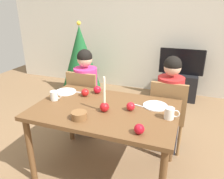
% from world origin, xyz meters
% --- Properties ---
extents(ground_plane, '(7.68, 7.68, 0.00)m').
position_xyz_m(ground_plane, '(0.00, 0.00, 0.00)').
color(ground_plane, brown).
extents(back_wall, '(6.40, 0.10, 2.60)m').
position_xyz_m(back_wall, '(0.00, 2.60, 1.30)').
color(back_wall, beige).
rests_on(back_wall, ground).
extents(dining_table, '(1.40, 0.90, 0.75)m').
position_xyz_m(dining_table, '(0.00, 0.00, 0.67)').
color(dining_table, brown).
rests_on(dining_table, ground).
extents(chair_left, '(0.40, 0.40, 0.90)m').
position_xyz_m(chair_left, '(-0.53, 0.61, 0.51)').
color(chair_left, olive).
rests_on(chair_left, ground).
extents(chair_right, '(0.40, 0.40, 0.90)m').
position_xyz_m(chair_right, '(0.55, 0.61, 0.51)').
color(chair_right, olive).
rests_on(chair_right, ground).
extents(person_left_child, '(0.30, 0.30, 1.17)m').
position_xyz_m(person_left_child, '(-0.53, 0.64, 0.57)').
color(person_left_child, '#33384C').
rests_on(person_left_child, ground).
extents(person_right_child, '(0.30, 0.30, 1.17)m').
position_xyz_m(person_right_child, '(0.55, 0.64, 0.57)').
color(person_right_child, '#33384C').
rests_on(person_right_child, ground).
extents(tv_stand, '(0.64, 0.40, 0.48)m').
position_xyz_m(tv_stand, '(0.57, 2.30, 0.24)').
color(tv_stand, black).
rests_on(tv_stand, ground).
extents(tv, '(0.79, 0.05, 0.46)m').
position_xyz_m(tv, '(0.57, 2.30, 0.71)').
color(tv, black).
rests_on(tv, tv_stand).
extents(christmas_tree, '(0.74, 0.74, 1.40)m').
position_xyz_m(christmas_tree, '(-1.29, 1.94, 0.73)').
color(christmas_tree, brown).
rests_on(christmas_tree, ground).
extents(candle_centerpiece, '(0.09, 0.09, 0.34)m').
position_xyz_m(candle_centerpiece, '(0.02, -0.07, 0.82)').
color(candle_centerpiece, red).
rests_on(candle_centerpiece, dining_table).
extents(plate_left, '(0.24, 0.24, 0.01)m').
position_xyz_m(plate_left, '(-0.58, 0.22, 0.76)').
color(plate_left, silver).
rests_on(plate_left, dining_table).
extents(plate_right, '(0.24, 0.24, 0.01)m').
position_xyz_m(plate_right, '(0.46, 0.21, 0.76)').
color(plate_right, silver).
rests_on(plate_right, dining_table).
extents(mug_left, '(0.13, 0.08, 0.10)m').
position_xyz_m(mug_left, '(-0.57, -0.01, 0.80)').
color(mug_left, silver).
rests_on(mug_left, dining_table).
extents(mug_right, '(0.13, 0.09, 0.10)m').
position_xyz_m(mug_right, '(0.62, -0.00, 0.80)').
color(mug_right, silver).
rests_on(mug_right, dining_table).
extents(fork_left, '(0.18, 0.03, 0.01)m').
position_xyz_m(fork_left, '(-0.42, 0.26, 0.75)').
color(fork_left, silver).
rests_on(fork_left, dining_table).
extents(fork_right, '(0.18, 0.06, 0.01)m').
position_xyz_m(fork_right, '(0.28, 0.16, 0.75)').
color(fork_right, silver).
rests_on(fork_right, dining_table).
extents(bowl_walnuts, '(0.14, 0.14, 0.07)m').
position_xyz_m(bowl_walnuts, '(-0.13, -0.28, 0.78)').
color(bowl_walnuts, brown).
rests_on(bowl_walnuts, dining_table).
extents(apple_near_candle, '(0.08, 0.08, 0.08)m').
position_xyz_m(apple_near_candle, '(0.25, 0.04, 0.79)').
color(apple_near_candle, red).
rests_on(apple_near_candle, dining_table).
extents(apple_by_left_plate, '(0.09, 0.09, 0.09)m').
position_xyz_m(apple_by_left_plate, '(-0.22, 0.32, 0.79)').
color(apple_by_left_plate, red).
rests_on(apple_by_left_plate, dining_table).
extents(apple_by_right_mug, '(0.08, 0.08, 0.08)m').
position_xyz_m(apple_by_right_mug, '(0.42, -0.33, 0.79)').
color(apple_by_right_mug, '#B20F1E').
rests_on(apple_by_right_mug, dining_table).
extents(apple_far_edge, '(0.09, 0.09, 0.09)m').
position_xyz_m(apple_far_edge, '(-0.32, 0.20, 0.79)').
color(apple_far_edge, '#B51718').
rests_on(apple_far_edge, dining_table).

